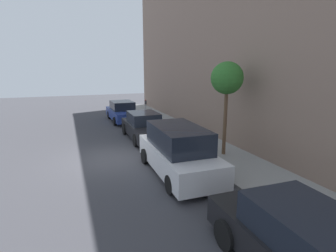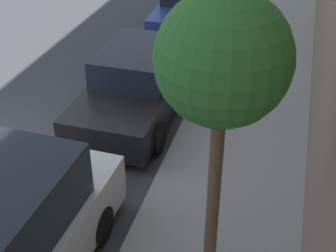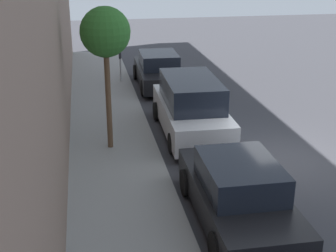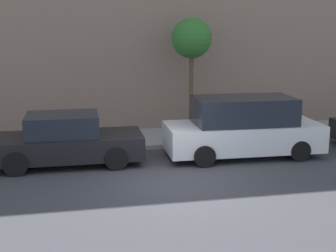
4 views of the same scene
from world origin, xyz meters
name	(u,v)px [view 3 (image 3 of 4)]	position (x,y,z in m)	size (l,w,h in m)	color
ground_plane	(283,161)	(0.00, 0.00, 0.00)	(60.00, 60.00, 0.00)	#38383D
sidewalk	(118,172)	(4.83, 0.00, 0.07)	(2.67, 32.00, 0.15)	gray
parked_sedan_nearest	(159,71)	(2.31, -8.45, 0.72)	(1.92, 4.55, 1.54)	black
parked_minivan_second	(191,107)	(2.18, -2.63, 0.92)	(2.03, 4.95, 1.90)	silver
parked_sedan_third	(238,194)	(2.38, 2.88, 0.72)	(1.92, 4.52, 1.54)	black
parking_meter_near	(120,63)	(3.95, -9.16, 0.99)	(0.11, 0.15, 1.37)	#ADADB2
street_tree	(105,34)	(4.92, -1.62, 3.59)	(1.43, 1.43, 4.21)	brown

